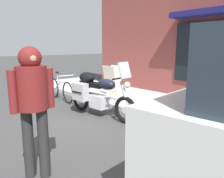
{
  "coord_description": "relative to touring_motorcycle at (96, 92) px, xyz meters",
  "views": [
    {
      "loc": [
        3.78,
        -2.97,
        1.72
      ],
      "look_at": [
        -0.14,
        0.55,
        0.7
      ],
      "focal_mm": 34.98,
      "sensor_mm": 36.0,
      "label": 1
    }
  ],
  "objects": [
    {
      "name": "parked_bicycle",
      "position": [
        -2.06,
        0.13,
        -0.23
      ],
      "size": [
        1.71,
        0.48,
        0.93
      ],
      "color": "black",
      "rests_on": "ground_plane"
    },
    {
      "name": "pedestrian_walking",
      "position": [
        1.58,
        -2.23,
        0.5
      ],
      "size": [
        0.41,
        0.56,
        1.73
      ],
      "color": "#292929",
      "rests_on": "ground_plane"
    },
    {
      "name": "touring_motorcycle",
      "position": [
        0.0,
        0.0,
        0.0
      ],
      "size": [
        2.22,
        0.8,
        1.39
      ],
      "color": "black",
      "rests_on": "ground_plane"
    },
    {
      "name": "ground_plane",
      "position": [
        0.46,
        -0.31,
        -0.6
      ],
      "size": [
        80.0,
        80.0,
        0.0
      ],
      "primitive_type": "plane",
      "color": "#3C3C3C"
    },
    {
      "name": "sandwich_board_sign",
      "position": [
        -1.05,
        1.51,
        0.02
      ],
      "size": [
        0.55,
        0.42,
        0.99
      ],
      "color": "silver",
      "rests_on": "sidewalk_curb"
    }
  ]
}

